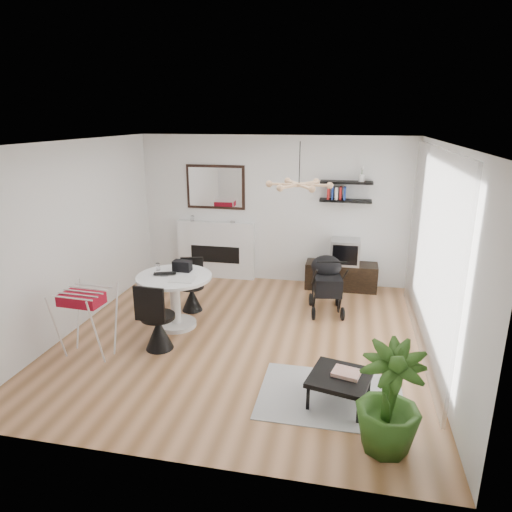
% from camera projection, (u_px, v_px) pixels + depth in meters
% --- Properties ---
extents(floor, '(5.00, 5.00, 0.00)m').
position_uv_depth(floor, '(243.00, 338.00, 6.47)').
color(floor, brown).
rests_on(floor, ground).
extents(ceiling, '(5.00, 5.00, 0.00)m').
position_uv_depth(ceiling, '(242.00, 142.00, 5.68)').
color(ceiling, white).
rests_on(ceiling, wall_back).
extents(wall_back, '(5.00, 0.00, 5.00)m').
position_uv_depth(wall_back, '(274.00, 210.00, 8.42)').
color(wall_back, white).
rests_on(wall_back, floor).
extents(wall_left, '(0.00, 5.00, 5.00)m').
position_uv_depth(wall_left, '(74.00, 237.00, 6.56)').
color(wall_left, white).
rests_on(wall_left, floor).
extents(wall_right, '(0.00, 5.00, 5.00)m').
position_uv_depth(wall_right, '(441.00, 258.00, 5.59)').
color(wall_right, white).
rests_on(wall_right, floor).
extents(sheer_curtain, '(0.04, 3.60, 2.60)m').
position_uv_depth(sheer_curtain, '(429.00, 253.00, 5.80)').
color(sheer_curtain, white).
rests_on(sheer_curtain, wall_right).
extents(fireplace, '(1.50, 0.17, 2.16)m').
position_uv_depth(fireplace, '(216.00, 243.00, 8.75)').
color(fireplace, white).
rests_on(fireplace, floor).
extents(shelf_lower, '(0.90, 0.25, 0.04)m').
position_uv_depth(shelf_lower, '(345.00, 201.00, 7.97)').
color(shelf_lower, black).
rests_on(shelf_lower, wall_back).
extents(shelf_upper, '(0.90, 0.25, 0.04)m').
position_uv_depth(shelf_upper, '(346.00, 182.00, 7.88)').
color(shelf_upper, black).
rests_on(shelf_upper, wall_back).
extents(pendant_lamp, '(0.90, 0.90, 0.10)m').
position_uv_depth(pendant_lamp, '(299.00, 185.00, 5.99)').
color(pendant_lamp, tan).
rests_on(pendant_lamp, ceiling).
extents(tv_console, '(1.27, 0.45, 0.48)m').
position_uv_depth(tv_console, '(341.00, 276.00, 8.28)').
color(tv_console, black).
rests_on(tv_console, floor).
extents(crt_tv, '(0.51, 0.44, 0.44)m').
position_uv_depth(crt_tv, '(345.00, 252.00, 8.13)').
color(crt_tv, '#ABABAE').
rests_on(crt_tv, tv_console).
extents(dining_table, '(1.09, 1.09, 0.80)m').
position_uv_depth(dining_table, '(175.00, 293.00, 6.69)').
color(dining_table, white).
rests_on(dining_table, floor).
extents(laptop, '(0.38, 0.30, 0.03)m').
position_uv_depth(laptop, '(165.00, 275.00, 6.60)').
color(laptop, black).
rests_on(laptop, dining_table).
extents(black_bag, '(0.27, 0.17, 0.16)m').
position_uv_depth(black_bag, '(182.00, 266.00, 6.79)').
color(black_bag, black).
rests_on(black_bag, dining_table).
extents(newspaper, '(0.36, 0.31, 0.01)m').
position_uv_depth(newspaper, '(183.00, 279.00, 6.44)').
color(newspaper, silver).
rests_on(newspaper, dining_table).
extents(drinking_glass, '(0.06, 0.06, 0.11)m').
position_uv_depth(drinking_glass, '(158.00, 267.00, 6.83)').
color(drinking_glass, white).
rests_on(drinking_glass, dining_table).
extents(chair_far, '(0.42, 0.44, 0.84)m').
position_uv_depth(chair_far, '(192.00, 294.00, 7.34)').
color(chair_far, black).
rests_on(chair_far, floor).
extents(chair_near, '(0.46, 0.47, 0.96)m').
position_uv_depth(chair_near, '(158.00, 328.00, 6.08)').
color(chair_near, black).
rests_on(chair_near, floor).
extents(drying_rack, '(0.65, 0.61, 0.92)m').
position_uv_depth(drying_rack, '(87.00, 322.00, 5.86)').
color(drying_rack, white).
rests_on(drying_rack, floor).
extents(stroller, '(0.62, 0.86, 1.00)m').
position_uv_depth(stroller, '(327.00, 286.00, 7.27)').
color(stroller, black).
rests_on(stroller, floor).
extents(rug, '(1.59, 1.15, 0.01)m').
position_uv_depth(rug, '(330.00, 397.00, 5.10)').
color(rug, '#A1A1A1').
rests_on(rug, floor).
extents(coffee_table, '(0.75, 0.75, 0.32)m').
position_uv_depth(coffee_table, '(340.00, 378.00, 4.93)').
color(coffee_table, black).
rests_on(coffee_table, rug).
extents(magazines, '(0.34, 0.29, 0.04)m').
position_uv_depth(magazines, '(346.00, 373.00, 4.93)').
color(magazines, '#BD482F').
rests_on(magazines, coffee_table).
extents(potted_plant, '(0.66, 0.66, 1.07)m').
position_uv_depth(potted_plant, '(389.00, 399.00, 4.17)').
color(potted_plant, '#295217').
rests_on(potted_plant, floor).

